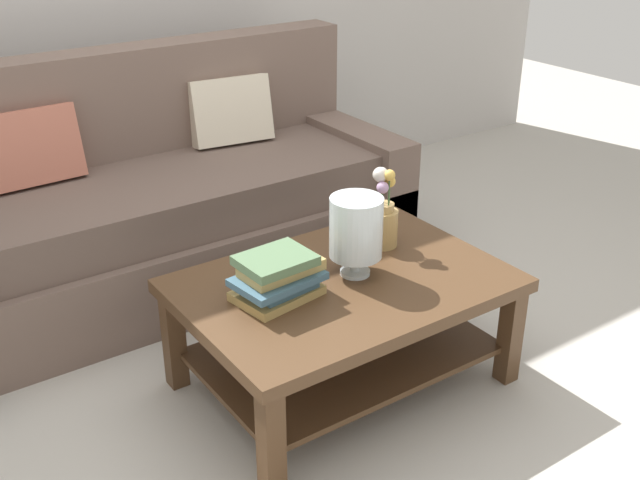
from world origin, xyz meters
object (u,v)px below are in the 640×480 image
Objects in this scene: book_stack_main at (278,277)px; flower_pitcher at (383,216)px; glass_hurricane_vase at (356,229)px; coffee_table at (343,308)px; couch at (163,207)px.

flower_pitcher is (0.56, 0.12, 0.05)m from book_stack_main.
coffee_table is at bearing -170.09° from glass_hurricane_vase.
flower_pitcher is at bearing 29.13° from glass_hurricane_vase.
coffee_table is (0.19, -1.18, -0.04)m from couch.
book_stack_main reaches higher than coffee_table.
book_stack_main is at bearing -168.30° from flower_pitcher.
couch is 1.19m from coffee_table.
book_stack_main is 0.99× the size of flower_pitcher.
glass_hurricane_vase is at bearing -150.87° from flower_pitcher.
couch is at bearing 102.03° from glass_hurricane_vase.
couch is at bearing 114.97° from flower_pitcher.
flower_pitcher is at bearing 11.70° from book_stack_main.
glass_hurricane_vase reaches higher than coffee_table.
book_stack_main is (-0.26, 0.03, 0.20)m from coffee_table.
book_stack_main is 1.08× the size of glass_hurricane_vase.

